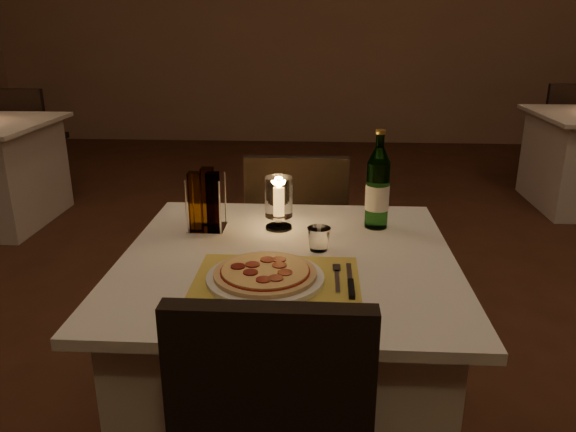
# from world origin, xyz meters

# --- Properties ---
(floor) EXTENTS (8.00, 10.00, 0.02)m
(floor) POSITION_xyz_m (0.00, 0.00, -0.01)
(floor) COLOR #4A2717
(floor) RESTS_ON ground
(wall_back) EXTENTS (8.00, 0.02, 3.00)m
(wall_back) POSITION_xyz_m (0.00, 5.01, 1.50)
(wall_back) COLOR #977258
(wall_back) RESTS_ON ground
(main_table) EXTENTS (1.00, 1.00, 0.74)m
(main_table) POSITION_xyz_m (-0.23, -0.28, 0.37)
(main_table) COLOR silver
(main_table) RESTS_ON ground
(chair_far) EXTENTS (0.42, 0.42, 0.90)m
(chair_far) POSITION_xyz_m (-0.23, 0.43, 0.55)
(chair_far) COLOR black
(chair_far) RESTS_ON ground
(placemat) EXTENTS (0.45, 0.34, 0.00)m
(placemat) POSITION_xyz_m (-0.25, -0.46, 0.74)
(placemat) COLOR gold
(placemat) RESTS_ON main_table
(plate) EXTENTS (0.32, 0.32, 0.01)m
(plate) POSITION_xyz_m (-0.28, -0.46, 0.75)
(plate) COLOR white
(plate) RESTS_ON placemat
(pizza) EXTENTS (0.28, 0.28, 0.02)m
(pizza) POSITION_xyz_m (-0.28, -0.46, 0.77)
(pizza) COLOR #D8B77F
(pizza) RESTS_ON plate
(fork) EXTENTS (0.02, 0.18, 0.00)m
(fork) POSITION_xyz_m (-0.08, -0.43, 0.75)
(fork) COLOR silver
(fork) RESTS_ON placemat
(knife) EXTENTS (0.02, 0.22, 0.01)m
(knife) POSITION_xyz_m (-0.05, -0.49, 0.75)
(knife) COLOR black
(knife) RESTS_ON placemat
(tumbler) EXTENTS (0.07, 0.07, 0.07)m
(tumbler) POSITION_xyz_m (-0.14, -0.23, 0.78)
(tumbler) COLOR white
(tumbler) RESTS_ON main_table
(water_bottle) EXTENTS (0.08, 0.08, 0.33)m
(water_bottle) POSITION_xyz_m (0.06, -0.01, 0.88)
(water_bottle) COLOR #60A358
(water_bottle) RESTS_ON main_table
(hurricane_candle) EXTENTS (0.09, 0.09, 0.18)m
(hurricane_candle) POSITION_xyz_m (-0.27, -0.05, 0.85)
(hurricane_candle) COLOR white
(hurricane_candle) RESTS_ON main_table
(cruet_caddy) EXTENTS (0.12, 0.12, 0.21)m
(cruet_caddy) POSITION_xyz_m (-0.51, -0.08, 0.84)
(cruet_caddy) COLOR white
(cruet_caddy) RESTS_ON main_table
(neighbor_chair_lb) EXTENTS (0.42, 0.42, 0.90)m
(neighbor_chair_lb) POSITION_xyz_m (-2.57, 2.66, 0.55)
(neighbor_chair_lb) COLOR black
(neighbor_chair_lb) RESTS_ON ground
(neighbor_chair_rb) EXTENTS (0.42, 0.42, 0.90)m
(neighbor_chair_rb) POSITION_xyz_m (2.03, 3.30, 0.55)
(neighbor_chair_rb) COLOR black
(neighbor_chair_rb) RESTS_ON ground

